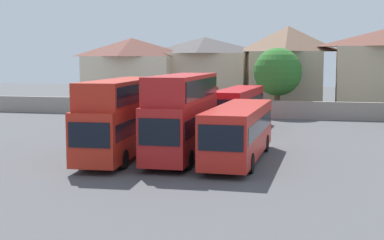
# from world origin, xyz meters

# --- Properties ---
(ground) EXTENTS (140.00, 140.00, 0.00)m
(ground) POSITION_xyz_m (0.00, 18.00, 0.00)
(ground) COLOR #4C4C4F
(depot_boundary_wall) EXTENTS (56.00, 0.50, 1.80)m
(depot_boundary_wall) POSITION_xyz_m (0.00, 23.95, 0.90)
(depot_boundary_wall) COLOR gray
(depot_boundary_wall) RESTS_ON ground
(bus_1) EXTENTS (3.25, 11.58, 4.79)m
(bus_1) POSITION_xyz_m (-3.69, -0.15, 2.70)
(bus_1) COLOR red
(bus_1) RESTS_ON ground
(bus_2) EXTENTS (2.75, 10.62, 5.09)m
(bus_2) POSITION_xyz_m (0.04, 0.34, 2.86)
(bus_2) COLOR #B21C1B
(bus_2) RESTS_ON ground
(bus_3) EXTENTS (2.82, 11.49, 3.27)m
(bus_3) POSITION_xyz_m (3.53, 0.31, 1.88)
(bus_3) COLOR red
(bus_3) RESTS_ON ground
(bus_4) EXTENTS (2.87, 11.00, 3.45)m
(bus_4) POSITION_xyz_m (-2.35, 13.84, 1.97)
(bus_4) COLOR #AE1D17
(bus_4) RESTS_ON ground
(bus_5) EXTENTS (2.94, 12.04, 3.54)m
(bus_5) POSITION_xyz_m (1.45, 14.10, 2.02)
(bus_5) COLOR red
(bus_5) RESTS_ON ground
(house_terrace_left) EXTENTS (11.35, 7.10, 8.56)m
(house_terrace_left) POSITION_xyz_m (-14.52, 32.20, 4.36)
(house_terrace_left) COLOR beige
(house_terrace_left) RESTS_ON ground
(house_terrace_centre) EXTENTS (11.05, 6.92, 8.67)m
(house_terrace_centre) POSITION_xyz_m (-5.75, 34.03, 4.41)
(house_terrace_centre) COLOR #C6B293
(house_terrace_centre) RESTS_ON ground
(house_terrace_right) EXTENTS (8.60, 7.76, 9.85)m
(house_terrace_right) POSITION_xyz_m (4.36, 33.55, 5.03)
(house_terrace_right) COLOR tan
(house_terrace_right) RESTS_ON ground
(tree_left_of_lot) EXTENTS (5.07, 5.07, 7.21)m
(tree_left_of_lot) POSITION_xyz_m (3.74, 26.45, 4.65)
(tree_left_of_lot) COLOR brown
(tree_left_of_lot) RESTS_ON ground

